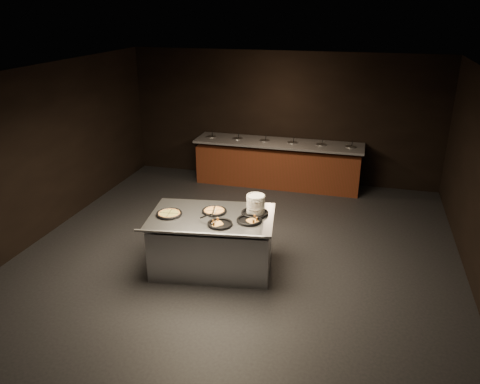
% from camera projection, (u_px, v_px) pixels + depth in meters
% --- Properties ---
extents(room, '(7.02, 8.02, 2.92)m').
position_uv_depth(room, '(234.00, 177.00, 6.90)').
color(room, black).
rests_on(room, ground).
extents(salad_bar, '(3.70, 0.83, 1.18)m').
position_uv_depth(salad_bar, '(277.00, 166.00, 10.47)').
color(salad_bar, '#5F2116').
rests_on(salad_bar, ground).
extents(serving_counter, '(2.00, 1.45, 0.88)m').
position_uv_depth(serving_counter, '(212.00, 243.00, 7.15)').
color(serving_counter, silver).
rests_on(serving_counter, ground).
extents(plate_stack, '(0.27, 0.27, 0.29)m').
position_uv_depth(plate_stack, '(256.00, 204.00, 7.01)').
color(plate_stack, white).
rests_on(plate_stack, serving_counter).
extents(pan_veggie_whole, '(0.39, 0.39, 0.04)m').
position_uv_depth(pan_veggie_whole, '(169.00, 214.00, 6.99)').
color(pan_veggie_whole, black).
rests_on(pan_veggie_whole, serving_counter).
extents(pan_cheese_whole, '(0.38, 0.38, 0.04)m').
position_uv_depth(pan_cheese_whole, '(214.00, 211.00, 7.09)').
color(pan_cheese_whole, black).
rests_on(pan_cheese_whole, serving_counter).
extents(pan_cheese_slices_a, '(0.41, 0.41, 0.04)m').
position_uv_depth(pan_cheese_slices_a, '(255.00, 213.00, 7.03)').
color(pan_cheese_slices_a, black).
rests_on(pan_cheese_slices_a, serving_counter).
extents(pan_cheese_slices_b, '(0.36, 0.36, 0.04)m').
position_uv_depth(pan_cheese_slices_b, '(220.00, 224.00, 6.68)').
color(pan_cheese_slices_b, black).
rests_on(pan_cheese_slices_b, serving_counter).
extents(pan_veggie_slices, '(0.37, 0.37, 0.04)m').
position_uv_depth(pan_veggie_slices, '(249.00, 220.00, 6.79)').
color(pan_veggie_slices, black).
rests_on(pan_veggie_slices, serving_counter).
extents(server_left, '(0.09, 0.30, 0.14)m').
position_uv_depth(server_left, '(214.00, 211.00, 6.95)').
color(server_left, silver).
rests_on(server_left, serving_counter).
extents(server_right, '(0.33, 0.12, 0.16)m').
position_uv_depth(server_right, '(209.00, 218.00, 6.71)').
color(server_right, silver).
rests_on(server_right, serving_counter).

